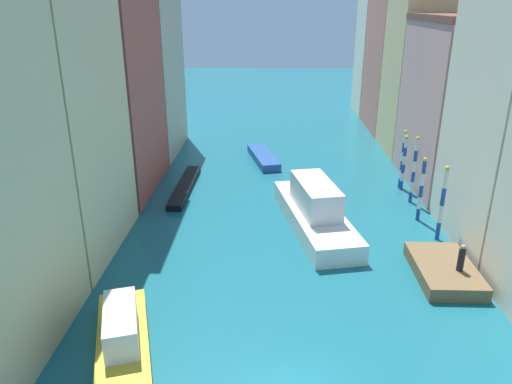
{
  "coord_description": "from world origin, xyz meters",
  "views": [
    {
      "loc": [
        -1.07,
        -14.55,
        14.49
      ],
      "look_at": [
        -2.15,
        18.49,
        1.5
      ],
      "focal_mm": 34.16,
      "sensor_mm": 36.0,
      "label": 1
    }
  ],
  "objects_px": {
    "motorboat_0": "(263,157)",
    "motorboat_1": "(122,337)",
    "mooring_pole_1": "(421,189)",
    "mooring_pole_3": "(403,159)",
    "mooring_pole_2": "(414,169)",
    "mooring_pole_4": "(404,162)",
    "mooring_pole_0": "(442,203)",
    "person_on_dock": "(461,259)",
    "vaporetto_white": "(315,210)",
    "gondola_black": "(185,187)",
    "waterfront_dock": "(444,270)"
  },
  "relations": [
    {
      "from": "mooring_pole_3",
      "to": "mooring_pole_4",
      "type": "xyz_separation_m",
      "value": [
        0.02,
        -0.39,
        -0.17
      ]
    },
    {
      "from": "gondola_black",
      "to": "vaporetto_white",
      "type": "bearing_deg",
      "value": -33.76
    },
    {
      "from": "vaporetto_white",
      "to": "mooring_pole_2",
      "type": "bearing_deg",
      "value": 30.79
    },
    {
      "from": "mooring_pole_2",
      "to": "gondola_black",
      "type": "distance_m",
      "value": 18.16
    },
    {
      "from": "person_on_dock",
      "to": "mooring_pole_0",
      "type": "height_order",
      "value": "mooring_pole_0"
    },
    {
      "from": "person_on_dock",
      "to": "mooring_pole_3",
      "type": "xyz_separation_m",
      "value": [
        0.38,
        14.81,
        0.98
      ]
    },
    {
      "from": "mooring_pole_1",
      "to": "gondola_black",
      "type": "distance_m",
      "value": 18.48
    },
    {
      "from": "mooring_pole_4",
      "to": "motorboat_1",
      "type": "relative_size",
      "value": 0.6
    },
    {
      "from": "mooring_pole_1",
      "to": "motorboat_1",
      "type": "relative_size",
      "value": 0.61
    },
    {
      "from": "waterfront_dock",
      "to": "mooring_pole_0",
      "type": "xyz_separation_m",
      "value": [
        1.1,
        4.66,
        2.17
      ]
    },
    {
      "from": "gondola_black",
      "to": "motorboat_1",
      "type": "xyz_separation_m",
      "value": [
        0.66,
        -20.0,
        0.53
      ]
    },
    {
      "from": "person_on_dock",
      "to": "mooring_pole_0",
      "type": "distance_m",
      "value": 5.44
    },
    {
      "from": "motorboat_0",
      "to": "person_on_dock",
      "type": "bearing_deg",
      "value": -62.8
    },
    {
      "from": "mooring_pole_2",
      "to": "mooring_pole_0",
      "type": "bearing_deg",
      "value": -89.09
    },
    {
      "from": "mooring_pole_4",
      "to": "person_on_dock",
      "type": "bearing_deg",
      "value": -91.59
    },
    {
      "from": "mooring_pole_3",
      "to": "motorboat_1",
      "type": "xyz_separation_m",
      "value": [
        -17.16,
        -21.05,
        -1.71
      ]
    },
    {
      "from": "waterfront_dock",
      "to": "mooring_pole_3",
      "type": "bearing_deg",
      "value": 86.17
    },
    {
      "from": "mooring_pole_0",
      "to": "mooring_pole_1",
      "type": "xyz_separation_m",
      "value": [
        -0.45,
        2.99,
        -0.21
      ]
    },
    {
      "from": "mooring_pole_3",
      "to": "vaporetto_white",
      "type": "xyz_separation_m",
      "value": [
        -7.72,
        -7.8,
        -1.31
      ]
    },
    {
      "from": "mooring_pole_4",
      "to": "motorboat_1",
      "type": "xyz_separation_m",
      "value": [
        -17.18,
        -20.65,
        -1.55
      ]
    },
    {
      "from": "mooring_pole_0",
      "to": "motorboat_0",
      "type": "xyz_separation_m",
      "value": [
        -11.66,
        16.33,
        -2.2
      ]
    },
    {
      "from": "mooring_pole_1",
      "to": "gondola_black",
      "type": "bearing_deg",
      "value": 162.72
    },
    {
      "from": "mooring_pole_4",
      "to": "motorboat_0",
      "type": "distance_m",
      "value": 13.75
    },
    {
      "from": "mooring_pole_0",
      "to": "gondola_black",
      "type": "height_order",
      "value": "mooring_pole_0"
    },
    {
      "from": "vaporetto_white",
      "to": "gondola_black",
      "type": "relative_size",
      "value": 1.28
    },
    {
      "from": "mooring_pole_3",
      "to": "mooring_pole_2",
      "type": "bearing_deg",
      "value": -89.07
    },
    {
      "from": "mooring_pole_4",
      "to": "mooring_pole_3",
      "type": "bearing_deg",
      "value": 92.83
    },
    {
      "from": "person_on_dock",
      "to": "waterfront_dock",
      "type": "bearing_deg",
      "value": 131.02
    },
    {
      "from": "waterfront_dock",
      "to": "person_on_dock",
      "type": "relative_size",
      "value": 3.42
    },
    {
      "from": "mooring_pole_4",
      "to": "gondola_black",
      "type": "relative_size",
      "value": 0.49
    },
    {
      "from": "gondola_black",
      "to": "motorboat_1",
      "type": "height_order",
      "value": "motorboat_1"
    },
    {
      "from": "mooring_pole_1",
      "to": "mooring_pole_3",
      "type": "bearing_deg",
      "value": 87.41
    },
    {
      "from": "waterfront_dock",
      "to": "vaporetto_white",
      "type": "distance_m",
      "value": 9.32
    },
    {
      "from": "mooring_pole_1",
      "to": "mooring_pole_4",
      "type": "height_order",
      "value": "mooring_pole_1"
    },
    {
      "from": "gondola_black",
      "to": "mooring_pole_4",
      "type": "bearing_deg",
      "value": 2.1
    },
    {
      "from": "person_on_dock",
      "to": "mooring_pole_2",
      "type": "height_order",
      "value": "mooring_pole_2"
    },
    {
      "from": "waterfront_dock",
      "to": "mooring_pole_2",
      "type": "relative_size",
      "value": 1.02
    },
    {
      "from": "waterfront_dock",
      "to": "gondola_black",
      "type": "distance_m",
      "value": 21.37
    },
    {
      "from": "motorboat_0",
      "to": "motorboat_1",
      "type": "bearing_deg",
      "value": -101.46
    },
    {
      "from": "mooring_pole_3",
      "to": "gondola_black",
      "type": "relative_size",
      "value": 0.52
    },
    {
      "from": "mooring_pole_1",
      "to": "mooring_pole_2",
      "type": "bearing_deg",
      "value": 84.07
    },
    {
      "from": "person_on_dock",
      "to": "mooring_pole_1",
      "type": "bearing_deg",
      "value": 89.41
    },
    {
      "from": "mooring_pole_2",
      "to": "mooring_pole_4",
      "type": "xyz_separation_m",
      "value": [
        -0.03,
        2.78,
        -0.32
      ]
    },
    {
      "from": "waterfront_dock",
      "to": "motorboat_1",
      "type": "height_order",
      "value": "motorboat_1"
    },
    {
      "from": "mooring_pole_1",
      "to": "mooring_pole_3",
      "type": "distance_m",
      "value": 6.51
    },
    {
      "from": "mooring_pole_4",
      "to": "gondola_black",
      "type": "height_order",
      "value": "mooring_pole_4"
    },
    {
      "from": "motorboat_0",
      "to": "motorboat_1",
      "type": "distance_m",
      "value": 28.46
    },
    {
      "from": "mooring_pole_0",
      "to": "gondola_black",
      "type": "distance_m",
      "value": 20.0
    },
    {
      "from": "mooring_pole_0",
      "to": "mooring_pole_4",
      "type": "bearing_deg",
      "value": 90.83
    },
    {
      "from": "person_on_dock",
      "to": "mooring_pole_2",
      "type": "distance_m",
      "value": 11.7
    }
  ]
}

